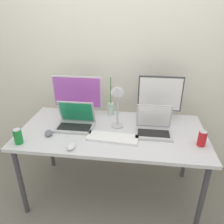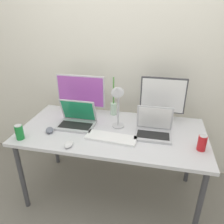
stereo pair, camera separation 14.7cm
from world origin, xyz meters
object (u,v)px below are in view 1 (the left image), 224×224
(laptop_silver, at_px, (76,121))
(mouse_by_keyboard, at_px, (71,146))
(keyboard_main, at_px, (112,138))
(mouse_by_laptop, at_px, (49,133))
(desk_lamp, at_px, (117,99))
(soda_can_near_keyboard, at_px, (18,136))
(soda_can_by_laptop, at_px, (202,138))
(bamboo_vase, at_px, (111,107))
(laptop_secondary, at_px, (154,127))
(work_desk, at_px, (112,136))
(monitor_center, at_px, (160,97))
(monitor_left, at_px, (77,94))

(laptop_silver, distance_m, mouse_by_keyboard, 0.35)
(keyboard_main, bearing_deg, mouse_by_keyboard, -145.31)
(mouse_by_laptop, xyz_separation_m, desk_lamp, (0.57, 0.18, 0.27))
(soda_can_near_keyboard, bearing_deg, soda_can_by_laptop, 6.13)
(bamboo_vase, bearing_deg, keyboard_main, -80.60)
(mouse_by_keyboard, bearing_deg, laptop_silver, 100.23)
(laptop_secondary, xyz_separation_m, mouse_by_keyboard, (-0.64, -0.33, -0.04))
(bamboo_vase, xyz_separation_m, desk_lamp, (0.09, -0.28, 0.21))
(desk_lamp, bearing_deg, mouse_by_keyboard, -132.11)
(mouse_by_keyboard, bearing_deg, keyboard_main, 31.14)
(keyboard_main, relative_size, desk_lamp, 0.99)
(work_desk, distance_m, soda_can_by_laptop, 0.75)
(bamboo_vase, distance_m, desk_lamp, 0.36)
(soda_can_by_laptop, bearing_deg, work_desk, 168.89)
(soda_can_near_keyboard, bearing_deg, monitor_center, 27.14)
(laptop_silver, relative_size, bamboo_vase, 0.84)
(laptop_secondary, height_order, bamboo_vase, bamboo_vase)
(work_desk, relative_size, soda_can_near_keyboard, 12.99)
(mouse_by_keyboard, xyz_separation_m, soda_can_near_keyboard, (-0.44, 0.02, 0.04))
(work_desk, height_order, soda_can_by_laptop, soda_can_by_laptop)
(mouse_by_laptop, xyz_separation_m, bamboo_vase, (0.47, 0.47, 0.06))
(laptop_secondary, height_order, mouse_by_laptop, laptop_secondary)
(mouse_by_keyboard, xyz_separation_m, bamboo_vase, (0.23, 0.63, 0.06))
(laptop_secondary, bearing_deg, mouse_by_laptop, -169.88)
(mouse_by_keyboard, bearing_deg, mouse_by_laptop, 146.51)
(mouse_by_laptop, distance_m, soda_can_near_keyboard, 0.24)
(monitor_center, relative_size, mouse_by_keyboard, 4.29)
(keyboard_main, height_order, desk_lamp, desk_lamp)
(work_desk, height_order, mouse_by_keyboard, mouse_by_keyboard)
(soda_can_near_keyboard, height_order, desk_lamp, desk_lamp)
(monitor_left, bearing_deg, bamboo_vase, 2.97)
(soda_can_by_laptop, bearing_deg, laptop_secondary, 157.21)
(mouse_by_keyboard, height_order, soda_can_by_laptop, soda_can_by_laptop)
(laptop_silver, relative_size, soda_can_by_laptop, 2.63)
(monitor_left, bearing_deg, soda_can_near_keyboard, -118.70)
(monitor_left, relative_size, mouse_by_laptop, 5.11)
(work_desk, height_order, soda_can_near_keyboard, soda_can_near_keyboard)
(laptop_secondary, height_order, keyboard_main, laptop_secondary)
(work_desk, xyz_separation_m, soda_can_by_laptop, (0.73, -0.14, 0.12))
(monitor_left, height_order, keyboard_main, monitor_left)
(laptop_silver, bearing_deg, desk_lamp, 1.96)
(monitor_left, distance_m, laptop_secondary, 0.82)
(monitor_center, bearing_deg, soda_can_near_keyboard, -152.86)
(soda_can_by_laptop, bearing_deg, desk_lamp, 165.37)
(work_desk, distance_m, laptop_silver, 0.36)
(monitor_center, distance_m, bamboo_vase, 0.50)
(work_desk, height_order, laptop_silver, laptop_silver)
(desk_lamp, bearing_deg, keyboard_main, -95.69)
(soda_can_near_keyboard, bearing_deg, keyboard_main, 12.17)
(desk_lamp, bearing_deg, bamboo_vase, 108.35)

